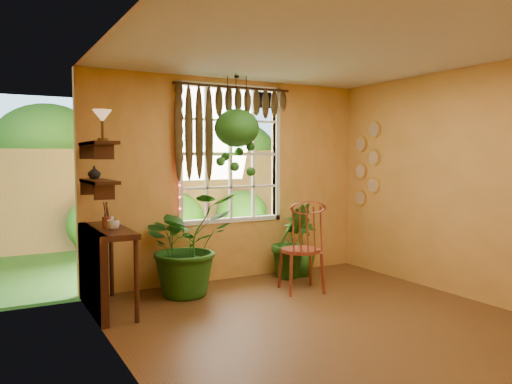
{
  "coord_description": "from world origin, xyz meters",
  "views": [
    {
      "loc": [
        -2.96,
        -3.81,
        1.66
      ],
      "look_at": [
        -0.22,
        1.15,
        1.26
      ],
      "focal_mm": 35.0,
      "sensor_mm": 36.0,
      "label": 1
    }
  ],
  "objects_px": {
    "counter_ledge": "(97,261)",
    "hanging_basket": "(237,134)",
    "potted_plant_mid": "(292,240)",
    "windsor_chair": "(302,261)",
    "potted_plant_left": "(187,244)"
  },
  "relations": [
    {
      "from": "counter_ledge",
      "to": "hanging_basket",
      "type": "bearing_deg",
      "value": 10.35
    },
    {
      "from": "counter_ledge",
      "to": "potted_plant_mid",
      "type": "height_order",
      "value": "potted_plant_mid"
    },
    {
      "from": "windsor_chair",
      "to": "hanging_basket",
      "type": "bearing_deg",
      "value": 140.56
    },
    {
      "from": "potted_plant_mid",
      "to": "hanging_basket",
      "type": "distance_m",
      "value": 1.65
    },
    {
      "from": "windsor_chair",
      "to": "potted_plant_mid",
      "type": "bearing_deg",
      "value": 81.31
    },
    {
      "from": "counter_ledge",
      "to": "windsor_chair",
      "type": "distance_m",
      "value": 2.41
    },
    {
      "from": "counter_ledge",
      "to": "hanging_basket",
      "type": "distance_m",
      "value": 2.33
    },
    {
      "from": "counter_ledge",
      "to": "potted_plant_mid",
      "type": "bearing_deg",
      "value": 6.23
    },
    {
      "from": "counter_ledge",
      "to": "windsor_chair",
      "type": "bearing_deg",
      "value": -9.16
    },
    {
      "from": "potted_plant_mid",
      "to": "hanging_basket",
      "type": "xyz_separation_m",
      "value": [
        -0.81,
        0.05,
        1.43
      ]
    },
    {
      "from": "counter_ledge",
      "to": "potted_plant_left",
      "type": "bearing_deg",
      "value": 9.08
    },
    {
      "from": "windsor_chair",
      "to": "potted_plant_left",
      "type": "relative_size",
      "value": 1.05
    },
    {
      "from": "windsor_chair",
      "to": "hanging_basket",
      "type": "height_order",
      "value": "hanging_basket"
    },
    {
      "from": "counter_ledge",
      "to": "potted_plant_mid",
      "type": "relative_size",
      "value": 1.16
    },
    {
      "from": "hanging_basket",
      "to": "potted_plant_left",
      "type": "bearing_deg",
      "value": -167.84
    }
  ]
}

